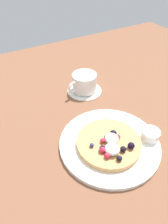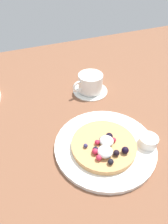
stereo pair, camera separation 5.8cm
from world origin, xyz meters
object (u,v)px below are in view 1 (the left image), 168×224
at_px(syrup_ramekin, 150,134).
at_px(coffee_saucer, 84,90).
at_px(coffee_cup, 84,82).
at_px(pancake_plate, 109,143).

height_order(syrup_ramekin, coffee_saucer, syrup_ramekin).
height_order(syrup_ramekin, coffee_cup, coffee_cup).
relative_size(syrup_ramekin, coffee_saucer, 0.40).
distance_m(pancake_plate, syrup_ramekin, 0.11).
relative_size(coffee_saucer, coffee_cup, 1.07).
xyz_separation_m(pancake_plate, syrup_ramekin, (0.10, -0.04, 0.02)).
bearing_deg(pancake_plate, coffee_saucer, 74.58).
height_order(pancake_plate, syrup_ramekin, syrup_ramekin).
height_order(pancake_plate, coffee_saucer, pancake_plate).
bearing_deg(syrup_ramekin, pancake_plate, 157.08).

